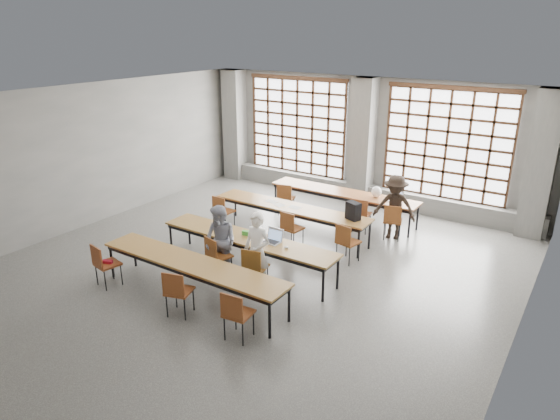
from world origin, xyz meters
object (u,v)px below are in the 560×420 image
Objects in this scene: chair_mid_right at (346,239)px; chair_front_right at (254,265)px; laptop_back at (395,198)px; mouse at (286,247)px; student_female at (220,242)px; green_box at (248,233)px; desk_row_a at (343,194)px; phone at (252,240)px; desk_row_d at (192,265)px; chair_back_right at (393,218)px; chair_mid_centre at (290,226)px; chair_mid_left at (222,209)px; desk_row_b at (291,209)px; student_back at (395,207)px; chair_near_right at (236,311)px; plastic_bag at (376,192)px; chair_back_left at (285,196)px; chair_near_left at (103,261)px; backpack at (353,211)px; desk_row_c at (248,240)px; chair_near_mid at (177,289)px; chair_back_mid at (361,212)px; chair_front_left at (216,253)px; red_pouch at (107,262)px; student_male at (257,251)px.

chair_front_right is (-0.92, -2.04, 0.00)m from chair_mid_right.
laptop_back is 3.94m from mouse.
student_female reaches higher than green_box.
phone is at bearing -91.40° from desk_row_a.
chair_back_right is (2.06, 4.60, -0.13)m from desk_row_d.
chair_mid_left is at bearing -179.98° from chair_mid_centre.
student_back is (2.12, 1.21, 0.11)m from desk_row_b.
chair_back_right is 3.62m from green_box.
chair_near_right is 5.92m from plastic_bag.
chair_back_left reaches higher than green_box.
chair_mid_centre and chair_near_right have the same top height.
plastic_bag reaches higher than desk_row_b.
backpack is (3.23, 4.20, 0.39)m from chair_near_left.
chair_mid_left and chair_mid_right have the same top height.
student_female is (-0.30, -0.50, 0.07)m from desk_row_c.
chair_near_mid is 6.17m from laptop_back.
chair_near_right is at bearing -47.71° from chair_mid_left.
desk_row_a is 1.00× the size of desk_row_b.
desk_row_b is 2.45m from student_back.
chair_front_right is 0.60× the size of student_female.
chair_back_left is 3.72m from student_female.
chair_front_right is at bearing 69.38° from chair_near_mid.
chair_back_right is 1.23m from backpack.
chair_back_right reaches higher than desk_row_b.
desk_row_c is 0.59m from student_female.
laptop_back reaches higher than chair_back_mid.
chair_front_left is at bearing 138.41° from chair_near_right.
desk_row_b is at bearing 93.27° from student_female.
student_back is (1.73, 1.84, 0.24)m from chair_mid_centre.
desk_row_a is 3.16m from chair_mid_left.
chair_front_left is 0.75m from phone.
chair_back_mid is at bearing 30.18° from chair_mid_left.
student_back reaches higher than green_box.
plastic_bag is at bearing 79.31° from chair_near_mid.
backpack reaches higher than phone.
red_pouch is at bearing -119.79° from chair_back_mid.
mouse is at bearing -5.71° from green_box.
chair_front_right is (0.87, -2.67, -0.13)m from desk_row_b.
phone is (2.03, -1.51, 0.20)m from chair_mid_left.
laptop_back is (1.37, 0.11, 0.13)m from desk_row_a.
desk_row_a is at bearing 94.46° from chair_front_right.
laptop_back reaches higher than desk_row_c.
plastic_bag is (1.34, 5.27, 0.21)m from desk_row_d.
student_male reaches higher than chair_mid_right.
chair_near_right is 6.77× the size of phone.
chair_mid_left is 2.47m from student_female.
chair_back_right is 1.00× the size of chair_front_left.
chair_front_left is at bearing 43.51° from chair_near_left.
chair_mid_centre reaches higher than desk_row_a.
backpack is (1.65, 2.59, 0.19)m from student_female.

